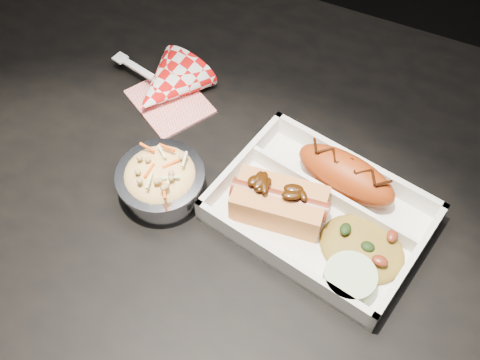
% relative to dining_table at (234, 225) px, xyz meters
% --- Properties ---
extents(dining_table, '(1.20, 0.80, 0.75)m').
position_rel_dining_table_xyz_m(dining_table, '(0.00, 0.00, 0.00)').
color(dining_table, black).
rests_on(dining_table, ground).
extents(food_tray, '(0.28, 0.23, 0.04)m').
position_rel_dining_table_xyz_m(food_tray, '(0.12, 0.01, 0.10)').
color(food_tray, silver).
rests_on(food_tray, dining_table).
extents(fried_pastry, '(0.14, 0.08, 0.05)m').
position_rel_dining_table_xyz_m(fried_pastry, '(0.13, 0.06, 0.12)').
color(fried_pastry, '#9E3A0F').
rests_on(fried_pastry, food_tray).
extents(hotdog, '(0.12, 0.07, 0.06)m').
position_rel_dining_table_xyz_m(hotdog, '(0.07, -0.01, 0.12)').
color(hotdog, '#D68949').
rests_on(hotdog, food_tray).
extents(fried_rice_mound, '(0.12, 0.11, 0.03)m').
position_rel_dining_table_xyz_m(fried_rice_mound, '(0.18, -0.02, 0.11)').
color(fried_rice_mound, olive).
rests_on(fried_rice_mound, food_tray).
extents(cupcake_liner, '(0.06, 0.06, 0.03)m').
position_rel_dining_table_xyz_m(cupcake_liner, '(0.18, -0.07, 0.11)').
color(cupcake_liner, '#B8D7A2').
rests_on(cupcake_liner, food_tray).
extents(foil_coleslaw_cup, '(0.11, 0.11, 0.07)m').
position_rel_dining_table_xyz_m(foil_coleslaw_cup, '(-0.08, -0.04, 0.12)').
color(foil_coleslaw_cup, silver).
rests_on(foil_coleslaw_cup, dining_table).
extents(napkin_fork, '(0.18, 0.14, 0.10)m').
position_rel_dining_table_xyz_m(napkin_fork, '(-0.16, 0.11, 0.11)').
color(napkin_fork, red).
rests_on(napkin_fork, dining_table).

